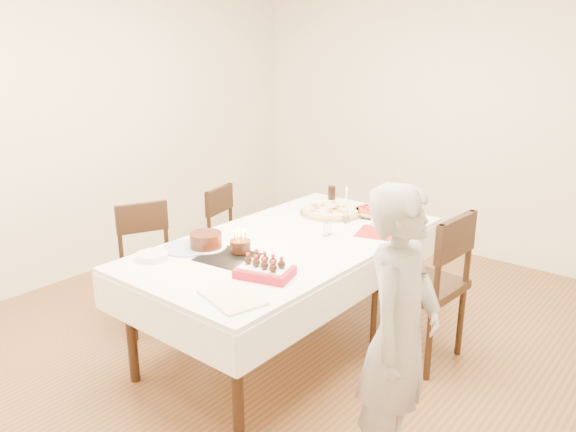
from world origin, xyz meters
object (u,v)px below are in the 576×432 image
Objects in this scene: chair_left_dessert at (151,268)px; pasta_bowl at (386,220)px; strawberry_box at (265,270)px; chair_left_savory at (239,239)px; taper_candle at (346,205)px; cola_glass at (332,193)px; birthday_cake at (240,241)px; person at (400,335)px; layer_cake at (206,241)px; pizza_pepperoni at (372,212)px; dining_table at (288,293)px; pizza_white at (332,211)px; chair_right_savory at (420,284)px.

pasta_bowl is at bearing -115.44° from chair_left_dessert.
chair_left_savory is at bearing 139.59° from strawberry_box.
taper_candle is at bearing 99.82° from strawberry_box.
cola_glass is 0.37× the size of strawberry_box.
birthday_cake is at bearing 153.89° from strawberry_box.
birthday_cake is 0.39m from strawberry_box.
person is 6.57× the size of pasta_bowl.
layer_cake is at bearing -160.82° from birthday_cake.
cola_glass is at bearing 37.48° from person.
strawberry_box reaches higher than pizza_pepperoni.
strawberry_box is at bearing -9.36° from layer_cake.
pizza_pepperoni is at bearing 80.37° from birthday_cake.
person is 12.59× the size of cola_glass.
cola_glass is at bearing -148.00° from chair_left_savory.
pasta_bowl is at bearing -25.34° from cola_glass.
person reaches higher than chair_left_dessert.
taper_candle is (0.97, 0.09, 0.46)m from chair_left_savory.
taper_candle is (-0.04, -0.29, 0.11)m from pizza_pepperoni.
taper_candle is 2.37× the size of cola_glass.
chair_left_dessert is 6.49× the size of birthday_cake.
dining_table is 0.73m from strawberry_box.
pizza_pepperoni is 2.62× the size of cola_glass.
dining_table is 0.77m from pizza_white.
chair_left_dessert is 1.81× the size of pizza_white.
chair_left_dessert is 2.08m from person.
dining_table is 7.10× the size of strawberry_box.
pizza_pepperoni is 0.31m from taper_candle.
dining_table is at bearing -80.54° from pizza_white.
layer_cake reaches higher than strawberry_box.
birthday_cake reaches higher than chair_left_dessert.
chair_right_savory is 7.41× the size of birthday_cake.
person is 4.81× the size of pizza_pepperoni.
layer_cake is at bearing -88.04° from cola_glass.
birthday_cake is at bearing -100.07° from taper_candle.
chair_left_dessert is at bearing -112.66° from cola_glass.
chair_right_savory reaches higher than dining_table.
layer_cake reaches higher than dining_table.
taper_candle reaches higher than strawberry_box.
chair_left_dessert is at bearing -140.16° from pasta_bowl.
person is 5.31× the size of taper_candle.
chair_right_savory is at bearing -34.09° from pizza_pepperoni.
cola_glass is 0.83× the size of birthday_cake.
cola_glass is (-1.09, 0.57, 0.30)m from chair_right_savory.
taper_candle is at bearing -45.64° from cola_glass.
chair_left_savory is 3.37× the size of layer_cake.
person is 1.75m from pizza_white.
person is at bearing -46.76° from cola_glass.
person is at bearing -65.01° from chair_right_savory.
chair_left_dessert is 2.93× the size of strawberry_box.
dining_table is 15.71× the size of birthday_cake.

